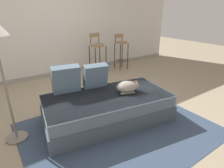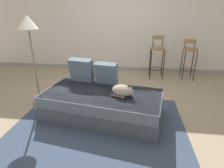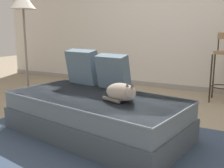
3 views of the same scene
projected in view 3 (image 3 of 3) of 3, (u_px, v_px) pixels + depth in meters
name	position (u px, v px, depth m)	size (l,w,h in m)	color
ground_plane	(113.00, 123.00, 3.14)	(16.00, 16.00, 0.00)	gray
wall_back_panel	(170.00, 19.00, 4.82)	(8.00, 0.10, 2.60)	silver
wall_baseboard_trim	(166.00, 86.00, 5.02)	(8.00, 0.02, 0.09)	gray
area_rug	(79.00, 144.00, 2.53)	(2.59, 2.04, 0.01)	#334256
couch	(95.00, 115.00, 2.75)	(2.02, 1.24, 0.42)	#44505B
throw_pillow_corner	(83.00, 67.00, 3.26)	(0.45, 0.29, 0.44)	#4C6070
throw_pillow_middle	(113.00, 72.00, 2.98)	(0.41, 0.28, 0.40)	#4C6070
cat	(121.00, 92.00, 2.49)	(0.38, 0.33, 0.20)	gray
bar_stool_near_window	(224.00, 63.00, 3.98)	(0.34, 0.34, 1.05)	#2D2319
floor_lamp	(23.00, 11.00, 3.38)	(0.32, 0.32, 1.58)	slate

